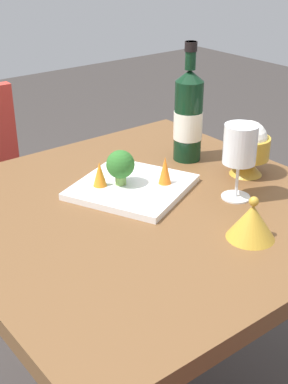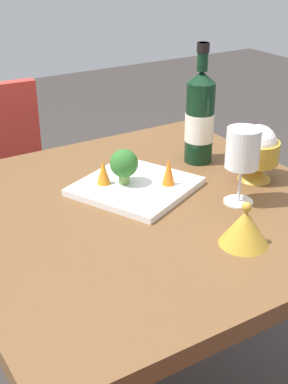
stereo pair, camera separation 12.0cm
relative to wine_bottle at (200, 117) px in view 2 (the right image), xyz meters
name	(u,v)px [view 2 (the right image)]	position (x,y,z in m)	size (l,w,h in m)	color
dining_table	(144,237)	(-0.26, -0.14, -0.21)	(0.86, 0.86, 0.73)	brown
wine_bottle	(200,117)	(0.00, 0.00, 0.00)	(0.08, 0.08, 0.32)	black
wine_glass	(243,150)	(-0.07, -0.25, 0.01)	(0.08, 0.08, 0.18)	white
rice_bowl	(257,152)	(0.05, -0.17, -0.05)	(0.11, 0.11, 0.14)	gold
rice_bowl_lid	(245,227)	(-0.18, -0.39, -0.09)	(0.10, 0.10, 0.09)	gold
serving_plate	(135,186)	(-0.24, -0.06, -0.12)	(0.33, 0.33, 0.02)	white
broccoli_floret	(125,164)	(-0.26, -0.05, -0.06)	(0.07, 0.07, 0.09)	#729E4C
carrot_garnish_left	(103,172)	(-0.30, -0.02, -0.08)	(0.03, 0.03, 0.06)	orange
carrot_garnish_right	(169,171)	(-0.17, -0.11, -0.07)	(0.03, 0.03, 0.07)	orange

